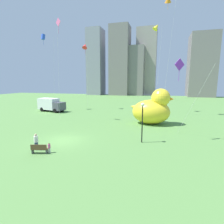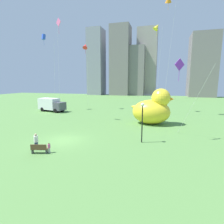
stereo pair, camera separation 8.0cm
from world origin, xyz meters
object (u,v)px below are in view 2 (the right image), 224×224
at_px(person_adult, 36,141).
at_px(lamppost, 142,115).
at_px(person_child, 49,147).
at_px(park_bench, 39,149).
at_px(kite_red, 85,46).
at_px(giant_inflatable_duck, 153,109).
at_px(kite_yellow, 157,27).
at_px(box_truck, 51,105).
at_px(kite_blue, 44,38).
at_px(kite_pink, 58,28).
at_px(kite_purple, 181,68).

bearing_deg(person_adult, lamppost, 27.48).
bearing_deg(person_child, park_bench, -149.53).
height_order(lamppost, kite_red, kite_red).
bearing_deg(lamppost, park_bench, -146.88).
xyz_separation_m(giant_inflatable_duck, kite_yellow, (-0.40, 11.21, 14.84)).
xyz_separation_m(box_truck, kite_red, (6.08, 5.23, 12.90)).
bearing_deg(lamppost, kite_blue, 144.75).
relative_size(kite_red, kite_pink, 0.94).
height_order(person_adult, kite_blue, kite_blue).
bearing_deg(kite_red, kite_pink, -84.37).
distance_m(box_truck, kite_pink, 16.83).
distance_m(kite_purple, kite_pink, 19.76).
bearing_deg(kite_yellow, box_truck, -166.10).
bearing_deg(box_truck, giant_inflatable_duck, -14.93).
relative_size(park_bench, kite_pink, 0.09).
relative_size(park_bench, kite_red, 0.10).
relative_size(person_child, box_truck, 0.14).
xyz_separation_m(person_child, kite_purple, (11.46, 7.05, 7.37)).
distance_m(park_bench, box_truck, 24.23).
distance_m(person_adult, box_truck, 23.19).
relative_size(kite_yellow, kite_blue, 1.08).
distance_m(park_bench, giant_inflatable_duck, 17.37).
xyz_separation_m(box_truck, kite_yellow, (21.60, 5.34, 15.72)).
distance_m(kite_blue, kite_pink, 13.30).
distance_m(person_adult, person_child, 1.66).
height_order(kite_yellow, kite_pink, kite_yellow).
relative_size(person_adult, lamppost, 0.37).
bearing_deg(giant_inflatable_duck, lamppost, -93.56).
distance_m(lamppost, box_truck, 26.17).
bearing_deg(park_bench, giant_inflatable_duck, 58.04).
height_order(lamppost, kite_yellow, kite_yellow).
relative_size(person_child, kite_pink, 0.06).
height_order(person_child, lamppost, lamppost).
xyz_separation_m(park_bench, kite_yellow, (8.74, 25.86, 16.70)).
relative_size(lamppost, box_truck, 0.66).
relative_size(giant_inflatable_duck, lamppost, 1.53).
distance_m(park_bench, kite_blue, 30.98).
relative_size(lamppost, kite_purple, 0.49).
relative_size(lamppost, kite_pink, 0.27).
height_order(lamppost, kite_purple, kite_purple).
height_order(park_bench, kite_purple, kite_purple).
bearing_deg(kite_blue, lamppost, -35.25).
relative_size(person_child, kite_purple, 0.11).
height_order(box_truck, kite_yellow, kite_yellow).
xyz_separation_m(kite_purple, kite_pink, (-17.73, 5.55, 6.74)).
xyz_separation_m(person_child, giant_inflatable_duck, (8.40, 14.22, 1.80)).
distance_m(park_bench, lamppost, 10.57).
height_order(park_bench, giant_inflatable_duck, giant_inflatable_duck).
bearing_deg(person_adult, kite_pink, 110.71).
xyz_separation_m(park_bench, kite_red, (-6.78, 25.75, 13.88)).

